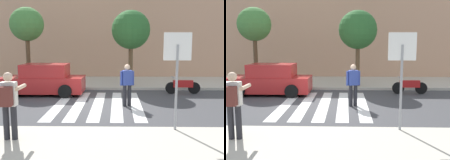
# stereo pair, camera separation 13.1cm
# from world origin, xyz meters

# --- Properties ---
(ground_plane) EXTENTS (120.00, 120.00, 0.00)m
(ground_plane) POSITION_xyz_m (0.00, 0.00, 0.00)
(ground_plane) COLOR #424244
(sidewalk_far) EXTENTS (60.00, 4.80, 0.14)m
(sidewalk_far) POSITION_xyz_m (0.00, 6.00, 0.07)
(sidewalk_far) COLOR beige
(sidewalk_far) RESTS_ON ground
(building_facade_far) EXTENTS (56.00, 4.00, 7.10)m
(building_facade_far) POSITION_xyz_m (0.00, 10.40, 3.55)
(building_facade_far) COLOR tan
(building_facade_far) RESTS_ON ground
(crosswalk_stripe_0) EXTENTS (0.44, 5.20, 0.01)m
(crosswalk_stripe_0) POSITION_xyz_m (-1.60, 0.20, 0.00)
(crosswalk_stripe_0) COLOR silver
(crosswalk_stripe_0) RESTS_ON ground
(crosswalk_stripe_1) EXTENTS (0.44, 5.20, 0.01)m
(crosswalk_stripe_1) POSITION_xyz_m (-0.80, 0.20, 0.00)
(crosswalk_stripe_1) COLOR silver
(crosswalk_stripe_1) RESTS_ON ground
(crosswalk_stripe_2) EXTENTS (0.44, 5.20, 0.01)m
(crosswalk_stripe_2) POSITION_xyz_m (0.00, 0.20, 0.00)
(crosswalk_stripe_2) COLOR silver
(crosswalk_stripe_2) RESTS_ON ground
(crosswalk_stripe_3) EXTENTS (0.44, 5.20, 0.01)m
(crosswalk_stripe_3) POSITION_xyz_m (0.80, 0.20, 0.00)
(crosswalk_stripe_3) COLOR silver
(crosswalk_stripe_3) RESTS_ON ground
(crosswalk_stripe_4) EXTENTS (0.44, 5.20, 0.01)m
(crosswalk_stripe_4) POSITION_xyz_m (1.60, 0.20, 0.00)
(crosswalk_stripe_4) COLOR silver
(crosswalk_stripe_4) RESTS_ON ground
(stop_sign) EXTENTS (0.76, 0.08, 2.72)m
(stop_sign) POSITION_xyz_m (2.45, -3.40, 2.13)
(stop_sign) COLOR gray
(stop_sign) RESTS_ON sidewalk_near
(photographer_with_backpack) EXTENTS (0.60, 0.85, 1.72)m
(photographer_with_backpack) POSITION_xyz_m (-1.91, -4.29, 1.17)
(photographer_with_backpack) COLOR #232328
(photographer_with_backpack) RESTS_ON sidewalk_near
(pedestrian_crossing) EXTENTS (0.57, 0.31, 1.72)m
(pedestrian_crossing) POSITION_xyz_m (1.21, -0.09, 0.97)
(pedestrian_crossing) COLOR #232328
(pedestrian_crossing) RESTS_ON ground
(parked_car_red) EXTENTS (4.10, 1.92, 1.55)m
(parked_car_red) POSITION_xyz_m (-2.87, 2.30, 0.73)
(parked_car_red) COLOR red
(parked_car_red) RESTS_ON ground
(motorcycle) EXTENTS (1.76, 0.60, 0.87)m
(motorcycle) POSITION_xyz_m (4.16, 2.60, 0.41)
(motorcycle) COLOR black
(motorcycle) RESTS_ON ground
(street_tree_west) EXTENTS (1.92, 1.92, 4.47)m
(street_tree_west) POSITION_xyz_m (-4.37, 4.55, 3.60)
(street_tree_west) COLOR brown
(street_tree_west) RESTS_ON sidewalk_far
(street_tree_center) EXTENTS (2.16, 2.16, 4.25)m
(street_tree_center) POSITION_xyz_m (1.58, 4.25, 3.28)
(street_tree_center) COLOR brown
(street_tree_center) RESTS_ON sidewalk_far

